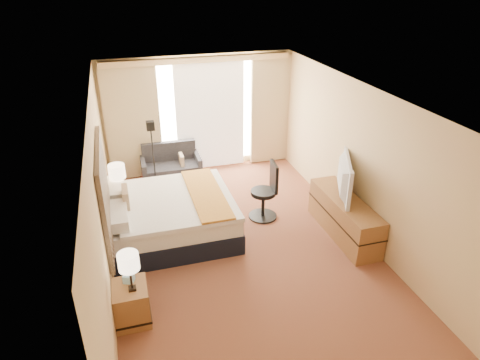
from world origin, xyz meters
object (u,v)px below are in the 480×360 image
object	(u,v)px
bed	(171,216)
floor_lamp	(152,145)
loveseat	(171,168)
nightstand_left	(131,304)
media_dresser	(344,217)
desk_chair	(266,194)
lamp_left	(129,262)
television	(340,176)
lamp_right	(117,172)
nightstand_right	(123,211)

from	to	relation	value
bed	floor_lamp	size ratio (longest dim) A/B	1.29
loveseat	nightstand_left	bearing A→B (deg)	-104.98
media_dresser	desk_chair	size ratio (longest dim) A/B	1.64
floor_lamp	lamp_left	xyz separation A→B (m)	(-0.66, -3.41, -0.17)
floor_lamp	media_dresser	bearing A→B (deg)	-37.52
nightstand_left	media_dresser	bearing A→B (deg)	15.84
floor_lamp	television	bearing A→B (deg)	-35.18
desk_chair	television	size ratio (longest dim) A/B	0.93
loveseat	lamp_right	size ratio (longest dim) A/B	2.10
lamp_right	bed	bearing A→B (deg)	-39.31
television	floor_lamp	bearing A→B (deg)	79.24
loveseat	lamp_right	world-z (taller)	lamp_right
television	lamp_right	bearing A→B (deg)	94.94
nightstand_right	television	world-z (taller)	television
nightstand_left	media_dresser	distance (m)	3.85
nightstand_left	lamp_right	world-z (taller)	lamp_right
bed	lamp_left	size ratio (longest dim) A/B	3.75
desk_chair	bed	bearing A→B (deg)	-171.24
media_dresser	desk_chair	distance (m)	1.46
loveseat	floor_lamp	world-z (taller)	floor_lamp
nightstand_left	television	world-z (taller)	television
nightstand_left	desk_chair	world-z (taller)	desk_chair
nightstand_right	bed	size ratio (longest dim) A/B	0.26
bed	loveseat	bearing A→B (deg)	81.90
nightstand_right	lamp_right	xyz separation A→B (m)	(-0.01, 0.07, 0.75)
floor_lamp	desk_chair	distance (m)	2.42
nightstand_right	lamp_left	bearing A→B (deg)	-89.11
bed	lamp_left	world-z (taller)	lamp_left
bed	floor_lamp	xyz separation A→B (m)	(-0.10, 1.45, 0.78)
nightstand_right	desk_chair	distance (m)	2.65
nightstand_left	desk_chair	size ratio (longest dim) A/B	0.50
nightstand_left	media_dresser	world-z (taller)	media_dresser
bed	lamp_right	distance (m)	1.24
media_dresser	lamp_right	xyz separation A→B (m)	(-3.71, 1.52, 0.67)
nightstand_right	desk_chair	bearing A→B (deg)	-11.05
bed	desk_chair	world-z (taller)	desk_chair
loveseat	television	distance (m)	3.86
desk_chair	loveseat	bearing A→B (deg)	130.88
lamp_right	media_dresser	bearing A→B (deg)	-22.26
nightstand_right	lamp_right	size ratio (longest dim) A/B	0.90
nightstand_left	bed	xyz separation A→B (m)	(0.81, 1.90, 0.10)
loveseat	desk_chair	xyz separation A→B (m)	(1.47, -2.09, 0.22)
media_dresser	floor_lamp	size ratio (longest dim) A/B	1.10
lamp_left	lamp_right	xyz separation A→B (m)	(-0.05, 2.62, 0.04)
bed	television	distance (m)	2.98
floor_lamp	nightstand_right	bearing A→B (deg)	-129.65
television	nightstand_left	bearing A→B (deg)	133.66
bed	desk_chair	xyz separation A→B (m)	(1.78, 0.09, 0.12)
floor_lamp	lamp_right	distance (m)	1.06
lamp_left	television	size ratio (longest dim) A/B	0.47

